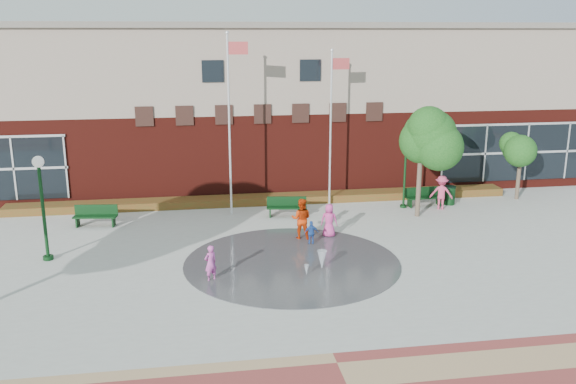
{
  "coord_description": "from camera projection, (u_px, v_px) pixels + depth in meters",
  "views": [
    {
      "loc": [
        -3.62,
        -18.92,
        8.71
      ],
      "look_at": [
        0.0,
        4.0,
        2.6
      ],
      "focal_mm": 38.0,
      "sensor_mm": 36.0,
      "label": 1
    }
  ],
  "objects": [
    {
      "name": "lamp_left",
      "position": [
        42.0,
        196.0,
        23.35
      ],
      "size": [
        0.44,
        0.44,
        4.18
      ],
      "color": "black",
      "rests_on": "ground"
    },
    {
      "name": "tree_small_right",
      "position": [
        521.0,
        148.0,
        32.01
      ],
      "size": [
        2.23,
        2.23,
        3.82
      ],
      "color": "#493A2E",
      "rests_on": "ground"
    },
    {
      "name": "flagpole_left",
      "position": [
        230.0,
        116.0,
        28.72
      ],
      "size": [
        1.02,
        0.26,
        8.76
      ],
      "rotation": [
        0.0,
        0.0,
        -0.17
      ],
      "color": "white",
      "rests_on": "ground"
    },
    {
      "name": "ground",
      "position": [
        306.0,
        295.0,
        20.83
      ],
      "size": [
        120.0,
        120.0,
        0.0
      ],
      "primitive_type": "plane",
      "color": "#666056",
      "rests_on": "ground"
    },
    {
      "name": "plaza_concrete",
      "position": [
        288.0,
        254.0,
        24.65
      ],
      "size": [
        46.0,
        18.0,
        0.01
      ],
      "primitive_type": "cube",
      "color": "#A8A8A0",
      "rests_on": "ground"
    },
    {
      "name": "lamp_right",
      "position": [
        405.0,
        166.0,
        30.59
      ],
      "size": [
        0.37,
        0.37,
        3.54
      ],
      "color": "black",
      "rests_on": "ground"
    },
    {
      "name": "child_splash",
      "position": [
        211.0,
        263.0,
        21.85
      ],
      "size": [
        0.59,
        0.53,
        1.34
      ],
      "primitive_type": "imported",
      "rotation": [
        0.0,
        0.0,
        3.69
      ],
      "color": "#C047A1",
      "rests_on": "ground"
    },
    {
      "name": "child_blue",
      "position": [
        311.0,
        233.0,
        25.62
      ],
      "size": [
        0.61,
        0.26,
        1.04
      ],
      "primitive_type": "imported",
      "rotation": [
        0.0,
        0.0,
        3.14
      ],
      "color": "#2652A9",
      "rests_on": "ground"
    },
    {
      "name": "splash_pad",
      "position": [
        292.0,
        263.0,
        23.7
      ],
      "size": [
        8.4,
        8.4,
        0.01
      ],
      "primitive_type": "cylinder",
      "color": "#383A3D",
      "rests_on": "ground"
    },
    {
      "name": "adult_red",
      "position": [
        301.0,
        219.0,
        26.25
      ],
      "size": [
        1.04,
        0.91,
        1.81
      ],
      "primitive_type": "imported",
      "rotation": [
        0.0,
        0.0,
        2.85
      ],
      "color": "#C22F07",
      "rests_on": "ground"
    },
    {
      "name": "tree_mid",
      "position": [
        422.0,
        136.0,
        28.66
      ],
      "size": [
        3.24,
        3.24,
        5.46
      ],
      "color": "#493A2E",
      "rests_on": "ground"
    },
    {
      "name": "bench_right",
      "position": [
        424.0,
        200.0,
        31.33
      ],
      "size": [
        1.96,
        0.66,
        0.97
      ],
      "rotation": [
        0.0,
        0.0,
        0.06
      ],
      "color": "black",
      "rests_on": "ground"
    },
    {
      "name": "adult_pink",
      "position": [
        329.0,
        220.0,
        26.56
      ],
      "size": [
        0.84,
        0.67,
        1.49
      ],
      "primitive_type": "imported",
      "rotation": [
        0.0,
        0.0,
        2.83
      ],
      "color": "#CA3887",
      "rests_on": "ground"
    },
    {
      "name": "water_jet_b",
      "position": [
        306.0,
        276.0,
        22.43
      ],
      "size": [
        0.18,
        0.18,
        0.4
      ],
      "primitive_type": "cone",
      "rotation": [
        3.14,
        0.0,
        0.0
      ],
      "color": "white",
      "rests_on": "ground"
    },
    {
      "name": "flagpole_right",
      "position": [
        332.0,
        120.0,
        30.45
      ],
      "size": [
        0.98,
        0.16,
        7.93
      ],
      "rotation": [
        0.0,
        0.0,
        0.04
      ],
      "color": "white",
      "rests_on": "ground"
    },
    {
      "name": "flower_bed",
      "position": [
        265.0,
        203.0,
        31.91
      ],
      "size": [
        26.0,
        1.2,
        0.4
      ],
      "primitive_type": "cube",
      "color": "maroon",
      "rests_on": "ground"
    },
    {
      "name": "water_jet_a",
      "position": [
        322.0,
        270.0,
        23.01
      ],
      "size": [
        0.38,
        0.38,
        0.73
      ],
      "primitive_type": "cone",
      "rotation": [
        3.14,
        0.0,
        0.0
      ],
      "color": "white",
      "rests_on": "ground"
    },
    {
      "name": "person_bench",
      "position": [
        441.0,
        193.0,
        30.67
      ],
      "size": [
        1.28,
        1.02,
        1.74
      ],
      "primitive_type": "imported",
      "rotation": [
        0.0,
        0.0,
        2.76
      ],
      "color": "#C83C64",
      "rests_on": "ground"
    },
    {
      "name": "bench_mid",
      "position": [
        287.0,
        211.0,
        29.53
      ],
      "size": [
        1.99,
        0.81,
        0.97
      ],
      "rotation": [
        0.0,
        0.0,
        -0.15
      ],
      "color": "black",
      "rests_on": "ground"
    },
    {
      "name": "library_building",
      "position": [
        253.0,
        102.0,
        36.35
      ],
      "size": [
        44.4,
        10.4,
        9.2
      ],
      "color": "#4D130D",
      "rests_on": "ground"
    },
    {
      "name": "bench_left",
      "position": [
        96.0,
        220.0,
        28.06
      ],
      "size": [
        2.02,
        0.79,
        0.99
      ],
      "rotation": [
        0.0,
        0.0,
        -0.12
      ],
      "color": "black",
      "rests_on": "ground"
    },
    {
      "name": "trash_can",
      "position": [
        450.0,
        195.0,
        31.58
      ],
      "size": [
        0.6,
        0.6,
        0.99
      ],
      "color": "black",
      "rests_on": "ground"
    }
  ]
}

